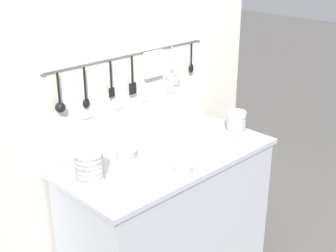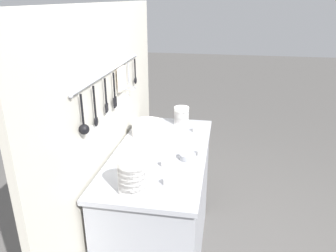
# 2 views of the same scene
# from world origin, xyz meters

# --- Properties ---
(counter) EXTENTS (1.30, 0.63, 0.94)m
(counter) POSITION_xyz_m (0.00, 0.00, 0.47)
(counter) COLOR #9EA0A8
(counter) RESTS_ON ground
(back_wall) EXTENTS (2.10, 0.11, 1.89)m
(back_wall) POSITION_xyz_m (0.00, 0.35, 0.95)
(back_wall) COLOR beige
(back_wall) RESTS_ON ground
(bowl_stack_back_corner) EXTENTS (0.13, 0.13, 0.09)m
(bowl_stack_back_corner) POSITION_xyz_m (-0.22, 0.12, 0.99)
(bowl_stack_back_corner) COLOR white
(bowl_stack_back_corner) RESTS_ON counter
(bowl_stack_nested_right) EXTENTS (0.15, 0.15, 0.19)m
(bowl_stack_nested_right) POSITION_xyz_m (-0.52, 0.06, 1.04)
(bowl_stack_nested_right) COLOR white
(bowl_stack_nested_right) RESTS_ON counter
(bowl_stack_wide_centre) EXTENTS (0.12, 0.12, 0.15)m
(bowl_stack_wide_centre) POSITION_xyz_m (0.54, -0.07, 1.01)
(bowl_stack_wide_centre) COLOR white
(bowl_stack_wide_centre) RESTS_ON counter
(plate_stack) EXTENTS (0.25, 0.25, 0.10)m
(plate_stack) POSITION_xyz_m (0.27, 0.15, 0.99)
(plate_stack) COLOR white
(plate_stack) RESTS_ON counter
(steel_mixing_bowl) EXTENTS (0.11, 0.11, 0.04)m
(steel_mixing_bowl) POSITION_xyz_m (-0.08, -0.19, 0.96)
(steel_mixing_bowl) COLOR #93969E
(steel_mixing_bowl) RESTS_ON counter
(cup_back_right) EXTENTS (0.05, 0.05, 0.04)m
(cup_back_right) POSITION_xyz_m (0.39, -0.20, 0.96)
(cup_back_right) COLOR white
(cup_back_right) RESTS_ON counter
(cup_front_left) EXTENTS (0.05, 0.05, 0.04)m
(cup_front_left) POSITION_xyz_m (-0.02, -0.27, 0.96)
(cup_front_left) COLOR white
(cup_front_left) RESTS_ON counter
(cup_edge_far) EXTENTS (0.05, 0.05, 0.04)m
(cup_edge_far) POSITION_xyz_m (-0.42, -0.12, 0.96)
(cup_edge_far) COLOR white
(cup_edge_far) RESTS_ON counter
(cup_by_caddy) EXTENTS (0.05, 0.05, 0.04)m
(cup_by_caddy) POSITION_xyz_m (-0.21, -0.07, 0.96)
(cup_by_caddy) COLOR white
(cup_by_caddy) RESTS_ON counter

